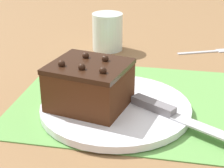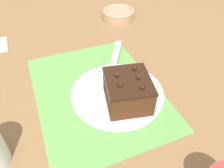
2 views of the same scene
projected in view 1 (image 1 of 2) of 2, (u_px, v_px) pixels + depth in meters
The scene contains 7 objects.
ground_plane at pixel (143, 103), 0.68m from camera, with size 3.00×3.00×0.00m, color olive.
placemat_woven at pixel (143, 102), 0.68m from camera, with size 0.46×0.34×0.00m, color #609E4C.
cake_plate at pixel (116, 108), 0.65m from camera, with size 0.26×0.26×0.01m.
chocolate_cake at pixel (89, 85), 0.63m from camera, with size 0.15×0.14×0.08m.
serving_knife at pixel (175, 115), 0.60m from camera, with size 0.23×0.15×0.01m.
drinking_glass at pixel (107, 32), 0.94m from camera, with size 0.08×0.08×0.09m.
dessert_fork at pixel (211, 51), 0.94m from camera, with size 0.14×0.07×0.01m.
Camera 1 is at (-0.06, 0.61, 0.31)m, focal length 60.00 mm.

